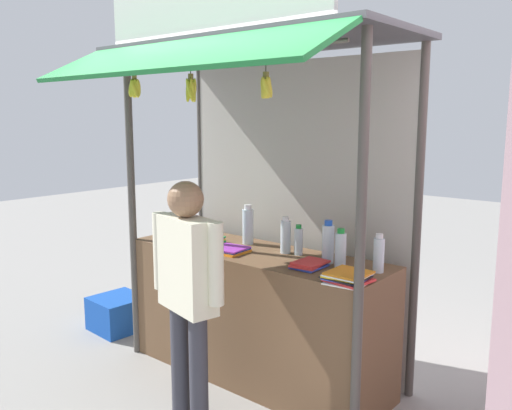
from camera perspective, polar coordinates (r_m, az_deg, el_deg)
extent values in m
plane|color=gray|center=(4.30, 0.00, -17.63)|extent=(20.00, 20.00, 0.00)
cube|color=brown|center=(4.10, 0.00, -11.58)|extent=(2.06, 0.65, 0.97)
cylinder|color=#4C4742|center=(4.42, -13.10, -0.47)|extent=(0.06, 0.06, 2.43)
cylinder|color=#4C4742|center=(3.07, 11.06, -4.71)|extent=(0.06, 0.06, 2.43)
cylinder|color=#4C4742|center=(4.93, -5.82, 0.73)|extent=(0.06, 0.06, 2.43)
cylinder|color=#4C4742|center=(3.76, 16.82, -2.33)|extent=(0.06, 0.06, 2.43)
cube|color=#B7B2A8|center=(4.26, 3.96, -0.94)|extent=(2.02, 0.04, 2.38)
cube|color=#3F3F44|center=(3.84, -0.31, 16.84)|extent=(2.26, 0.99, 0.04)
cube|color=#1E7A38|center=(3.29, -8.96, 15.57)|extent=(2.22, 0.51, 0.26)
cube|color=white|center=(3.55, -5.23, 20.61)|extent=(1.86, 0.04, 0.35)
cylinder|color=#59544C|center=(3.54, -4.56, 15.81)|extent=(1.96, 0.02, 0.02)
cylinder|color=silver|center=(4.17, -0.87, -2.33)|extent=(0.09, 0.09, 0.27)
cylinder|color=white|center=(4.14, -0.87, -0.22)|extent=(0.06, 0.06, 0.04)
cylinder|color=silver|center=(3.55, 9.02, -4.84)|extent=(0.07, 0.07, 0.23)
cylinder|color=#198C33|center=(3.52, 9.07, -2.74)|extent=(0.05, 0.05, 0.03)
cylinder|color=silver|center=(3.51, 12.98, -5.27)|extent=(0.07, 0.07, 0.22)
cylinder|color=white|center=(3.48, 13.06, -3.27)|extent=(0.05, 0.05, 0.03)
cylinder|color=silver|center=(3.90, 3.19, -3.44)|extent=(0.08, 0.08, 0.24)
cylinder|color=white|center=(3.87, 3.20, -1.48)|extent=(0.05, 0.05, 0.03)
cylinder|color=silver|center=(3.66, 7.71, -4.17)|extent=(0.08, 0.08, 0.26)
cylinder|color=blue|center=(3.63, 7.76, -1.89)|extent=(0.05, 0.05, 0.04)
cylinder|color=silver|center=(3.86, 4.57, -3.92)|extent=(0.06, 0.06, 0.20)
cylinder|color=#198C33|center=(3.83, 4.59, -2.31)|extent=(0.04, 0.04, 0.03)
cube|color=green|center=(4.22, -5.43, -4.04)|extent=(0.18, 0.30, 0.01)
cube|color=yellow|center=(4.21, -5.46, -3.89)|extent=(0.17, 0.30, 0.01)
cube|color=purple|center=(4.19, -5.52, -3.76)|extent=(0.18, 0.30, 0.01)
cube|color=green|center=(4.19, -5.39, -3.63)|extent=(0.18, 0.30, 0.01)
cube|color=white|center=(3.28, 9.73, -8.12)|extent=(0.26, 0.26, 0.01)
cube|color=red|center=(3.29, 9.91, -7.90)|extent=(0.26, 0.26, 0.01)
cube|color=blue|center=(3.29, 9.72, -7.66)|extent=(0.25, 0.25, 0.01)
cube|color=black|center=(3.27, 9.60, -7.60)|extent=(0.25, 0.26, 0.01)
cube|color=yellow|center=(3.28, 9.68, -7.42)|extent=(0.25, 0.25, 0.01)
cube|color=white|center=(3.27, 9.77, -7.34)|extent=(0.23, 0.24, 0.01)
cube|color=orange|center=(3.27, 9.90, -7.16)|extent=(0.23, 0.24, 0.01)
cube|color=blue|center=(3.57, 5.68, -6.58)|extent=(0.18, 0.22, 0.01)
cube|color=blue|center=(3.56, 5.79, -6.50)|extent=(0.18, 0.22, 0.01)
cube|color=red|center=(3.55, 5.57, -6.34)|extent=(0.20, 0.24, 0.01)
cube|color=red|center=(3.56, 5.85, -6.11)|extent=(0.18, 0.22, 0.01)
cube|color=orange|center=(3.94, -2.78, -5.03)|extent=(0.23, 0.23, 0.01)
cube|color=orange|center=(3.94, -2.74, -4.90)|extent=(0.23, 0.23, 0.01)
cube|color=blue|center=(3.95, -2.80, -4.72)|extent=(0.24, 0.23, 0.01)
cube|color=purple|center=(3.93, -2.80, -4.62)|extent=(0.25, 0.24, 0.01)
cylinder|color=#332D23|center=(3.68, -7.02, 14.52)|extent=(0.01, 0.01, 0.10)
cylinder|color=olive|center=(3.68, -6.99, 13.45)|extent=(0.04, 0.04, 0.04)
ellipsoid|color=yellow|center=(3.66, -6.77, 12.09)|extent=(0.03, 0.07, 0.16)
ellipsoid|color=yellow|center=(3.68, -6.66, 12.09)|extent=(0.07, 0.05, 0.17)
ellipsoid|color=yellow|center=(3.70, -7.00, 12.10)|extent=(0.07, 0.07, 0.17)
ellipsoid|color=yellow|center=(3.67, -7.25, 12.07)|extent=(0.05, 0.06, 0.17)
ellipsoid|color=yellow|center=(3.65, -7.10, 12.10)|extent=(0.07, 0.05, 0.17)
cylinder|color=#332D23|center=(3.25, 1.07, 15.10)|extent=(0.01, 0.01, 0.12)
cylinder|color=olive|center=(3.24, 1.06, 13.71)|extent=(0.04, 0.04, 0.04)
ellipsoid|color=gold|center=(3.22, 1.42, 12.48)|extent=(0.04, 0.08, 0.13)
ellipsoid|color=gold|center=(3.24, 1.37, 12.43)|extent=(0.06, 0.06, 0.14)
ellipsoid|color=gold|center=(3.25, 1.26, 12.41)|extent=(0.06, 0.04, 0.13)
ellipsoid|color=gold|center=(3.25, 1.09, 12.41)|extent=(0.06, 0.05, 0.14)
ellipsoid|color=gold|center=(3.25, 0.91, 12.41)|extent=(0.04, 0.06, 0.14)
ellipsoid|color=gold|center=(3.24, 0.82, 12.41)|extent=(0.04, 0.06, 0.13)
ellipsoid|color=gold|center=(3.23, 0.80, 12.43)|extent=(0.06, 0.04, 0.14)
ellipsoid|color=gold|center=(3.22, 0.95, 12.43)|extent=(0.06, 0.04, 0.13)
ellipsoid|color=gold|center=(3.21, 1.12, 12.50)|extent=(0.07, 0.07, 0.14)
cylinder|color=#332D23|center=(4.14, -12.92, 13.93)|extent=(0.01, 0.01, 0.08)
cylinder|color=olive|center=(4.13, -12.89, 13.12)|extent=(0.04, 0.04, 0.04)
ellipsoid|color=yellow|center=(4.12, -12.69, 12.06)|extent=(0.04, 0.07, 0.14)
ellipsoid|color=yellow|center=(4.13, -12.50, 12.10)|extent=(0.08, 0.07, 0.15)
ellipsoid|color=yellow|center=(4.14, -12.70, 12.05)|extent=(0.07, 0.05, 0.14)
ellipsoid|color=yellow|center=(4.15, -12.94, 12.06)|extent=(0.06, 0.08, 0.15)
ellipsoid|color=yellow|center=(4.14, -13.17, 12.07)|extent=(0.06, 0.08, 0.15)
ellipsoid|color=yellow|center=(4.12, -13.05, 12.04)|extent=(0.07, 0.05, 0.14)
ellipsoid|color=yellow|center=(4.11, -12.88, 12.08)|extent=(0.07, 0.07, 0.15)
cylinder|color=#383842|center=(3.67, -8.11, -16.18)|extent=(0.12, 0.12, 0.75)
cylinder|color=#383842|center=(3.56, -6.16, -17.01)|extent=(0.12, 0.12, 0.75)
cube|color=#EAE5C6|center=(3.37, -7.39, -6.27)|extent=(0.48, 0.28, 0.59)
cylinder|color=#EAE5C6|center=(3.54, -10.16, -4.83)|extent=(0.10, 0.10, 0.51)
cylinder|color=#EAE5C6|center=(3.19, -4.33, -6.31)|extent=(0.10, 0.10, 0.51)
sphere|color=#936B4C|center=(3.29, -7.54, 0.62)|extent=(0.23, 0.23, 0.23)
cube|color=#194CB2|center=(5.21, -14.52, -11.13)|extent=(0.47, 0.47, 0.31)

